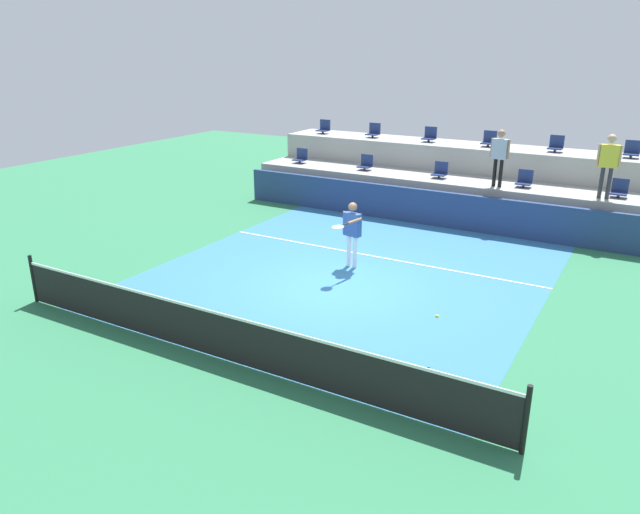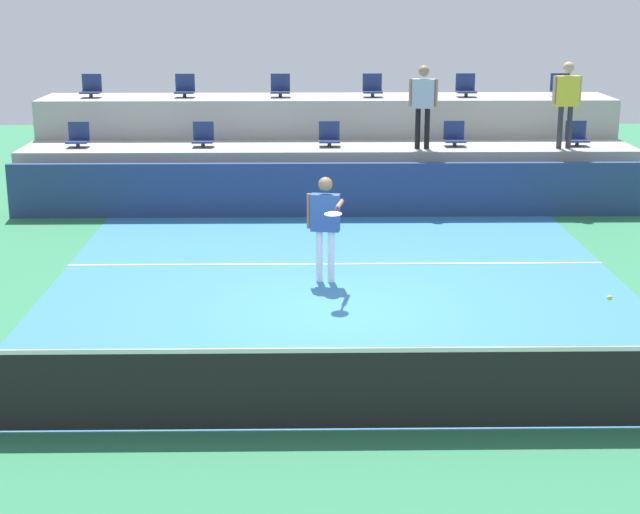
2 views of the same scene
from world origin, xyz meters
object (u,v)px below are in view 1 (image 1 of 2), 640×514
stadium_chair_lower_left (366,164)px  stadium_chair_lower_right (524,180)px  stadium_chair_lower_far_left (301,157)px  spectator_leaning_on_rail (609,160)px  stadium_chair_upper_mid_left (430,136)px  tennis_ball (437,316)px  stadium_chair_upper_far_right (632,151)px  spectator_in_grey (500,153)px  stadium_chair_upper_far_left (324,128)px  stadium_chair_upper_right (556,145)px  tennis_player (352,228)px  stadium_chair_lower_far_right (619,190)px  stadium_chair_upper_mid_right (489,140)px  stadium_chair_lower_center (440,171)px  stadium_chair_upper_left (374,131)px

stadium_chair_lower_left → stadium_chair_lower_right: 5.34m
stadium_chair_lower_far_left → spectator_leaning_on_rail: size_ratio=0.29×
stadium_chair_upper_mid_left → tennis_ball: 11.96m
stadium_chair_upper_far_right → spectator_in_grey: (-3.41, -2.18, -0.02)m
stadium_chair_lower_left → stadium_chair_upper_far_left: 3.35m
stadium_chair_upper_right → stadium_chair_lower_right: bearing=-105.5°
stadium_chair_lower_far_left → tennis_player: stadium_chair_lower_far_left is taller
stadium_chair_lower_far_right → stadium_chair_upper_mid_right: (-4.25, 1.80, 0.85)m
stadium_chair_upper_right → tennis_player: size_ratio=0.31×
spectator_in_grey → stadium_chair_lower_far_right: bearing=6.5°
tennis_ball → stadium_chair_lower_center: bearing=109.2°
stadium_chair_upper_far_left → tennis_player: (5.16, -7.67, -1.29)m
stadium_chair_lower_left → stadium_chair_lower_center: same height
stadium_chair_upper_mid_left → stadium_chair_upper_right: size_ratio=1.00×
stadium_chair_lower_left → stadium_chair_lower_right: (5.34, 0.00, 0.00)m
stadium_chair_lower_far_left → stadium_chair_upper_mid_right: bearing=15.8°
stadium_chair_lower_left → spectator_leaning_on_rail: (7.59, -0.38, 0.88)m
stadium_chair_upper_far_left → stadium_chair_upper_left: (2.12, 0.00, 0.00)m
stadium_chair_lower_center → stadium_chair_upper_mid_left: (-1.07, 1.80, 0.85)m
stadium_chair_lower_left → stadium_chair_upper_right: (5.84, 1.80, 0.85)m
spectator_in_grey → stadium_chair_upper_right: bearing=60.5°
stadium_chair_lower_right → stadium_chair_upper_mid_left: 4.23m
stadium_chair_upper_far_left → stadium_chair_upper_far_right: (10.71, 0.00, 0.00)m
spectator_in_grey → tennis_ball: bearing=-81.7°
stadium_chair_upper_right → stadium_chair_upper_far_right: bearing=0.0°
stadium_chair_lower_far_right → stadium_chair_upper_far_right: 1.99m
stadium_chair_upper_far_left → spectator_leaning_on_rail: bearing=-12.0°
stadium_chair_upper_right → stadium_chair_upper_far_right: (2.18, 0.00, 0.00)m
stadium_chair_upper_far_right → stadium_chair_upper_mid_left: bearing=180.0°
tennis_player → spectator_leaning_on_rail: spectator_leaning_on_rail is taller
stadium_chair_upper_far_right → stadium_chair_lower_far_left: bearing=-170.4°
stadium_chair_lower_right → stadium_chair_upper_left: stadium_chair_upper_left is taller
stadium_chair_upper_mid_left → stadium_chair_lower_center: bearing=-59.2°
stadium_chair_lower_center → tennis_ball: 9.83m
stadium_chair_upper_far_left → stadium_chair_upper_left: same height
stadium_chair_upper_far_left → spectator_leaning_on_rail: size_ratio=0.29×
stadium_chair_upper_left → spectator_in_grey: bearing=-22.9°
stadium_chair_upper_left → stadium_chair_lower_far_right: bearing=-11.9°
stadium_chair_lower_left → spectator_in_grey: bearing=-4.8°
stadium_chair_upper_right → spectator_leaning_on_rail: bearing=-51.4°
stadium_chair_upper_far_left → spectator_in_grey: spectator_in_grey is taller
stadium_chair_lower_far_left → stadium_chair_lower_left: same height
stadium_chair_lower_far_left → stadium_chair_upper_left: stadium_chair_upper_left is taller
stadium_chair_lower_center → tennis_player: (-0.21, -5.87, -0.44)m
stadium_chair_upper_far_left → tennis_player: size_ratio=0.31×
stadium_chair_upper_far_left → spectator_in_grey: bearing=-16.7°
stadium_chair_lower_right → stadium_chair_lower_left: bearing=180.0°
stadium_chair_lower_far_left → stadium_chair_upper_far_right: bearing=9.6°
stadium_chair_lower_far_left → stadium_chair_upper_mid_left: stadium_chair_upper_mid_left is taller
stadium_chair_lower_left → stadium_chair_lower_right: same height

